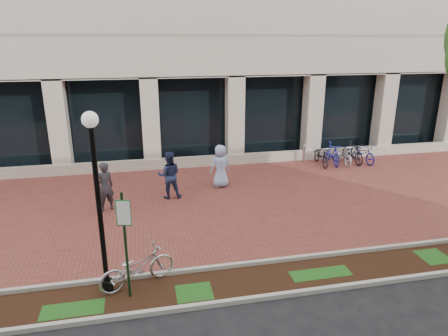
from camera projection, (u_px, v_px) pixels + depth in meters
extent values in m
plane|color=black|center=(213.00, 202.00, 14.92)|extent=(120.00, 120.00, 0.00)
cube|color=brown|center=(213.00, 202.00, 14.92)|extent=(40.00, 9.00, 0.01)
cube|color=black|center=(250.00, 282.00, 10.04)|extent=(40.00, 1.50, 0.01)
cube|color=#A2A299|center=(243.00, 264.00, 10.72)|extent=(40.00, 0.12, 0.12)
cube|color=#A2A299|center=(259.00, 298.00, 9.32)|extent=(40.00, 0.12, 0.12)
cube|color=black|center=(192.00, 119.00, 19.49)|extent=(40.00, 0.15, 4.20)
cube|color=beige|center=(196.00, 162.00, 19.04)|extent=(40.00, 0.25, 0.50)
cube|color=beige|center=(194.00, 122.00, 18.84)|extent=(0.80, 0.80, 4.20)
cube|color=#123317|center=(126.00, 247.00, 9.07)|extent=(0.05, 0.05, 2.66)
cube|color=#1B6C33|center=(123.00, 213.00, 8.78)|extent=(0.34, 0.02, 0.62)
cube|color=white|center=(123.00, 213.00, 8.76)|extent=(0.30, 0.01, 0.56)
cylinder|color=black|center=(107.00, 285.00, 9.66)|extent=(0.28, 0.28, 0.30)
cylinder|color=black|center=(100.00, 214.00, 9.08)|extent=(0.12, 0.12, 4.07)
sphere|color=silver|center=(90.00, 120.00, 8.40)|extent=(0.36, 0.36, 0.36)
imported|color=#B6B7BB|center=(137.00, 267.00, 9.77)|extent=(2.04, 1.35, 1.01)
imported|color=#2B2B30|center=(105.00, 187.00, 13.98)|extent=(0.78, 0.67, 1.79)
imported|color=#1E274B|center=(169.00, 175.00, 15.11)|extent=(0.92, 0.73, 1.83)
imported|color=#9CB4E9|center=(220.00, 166.00, 16.28)|extent=(0.96, 0.73, 1.77)
cylinder|color=silver|center=(304.00, 155.00, 19.56)|extent=(0.11, 0.11, 0.83)
sphere|color=silver|center=(304.00, 146.00, 19.42)|extent=(0.12, 0.12, 0.12)
imported|color=black|center=(321.00, 155.00, 19.24)|extent=(0.80, 1.88, 0.96)
imported|color=navy|center=(332.00, 154.00, 19.33)|extent=(0.57, 1.79, 1.07)
imported|color=silver|center=(342.00, 154.00, 19.45)|extent=(0.66, 1.84, 0.96)
imported|color=black|center=(353.00, 152.00, 19.55)|extent=(0.62, 1.80, 1.07)
imported|color=navy|center=(363.00, 153.00, 19.67)|extent=(0.85, 1.89, 0.96)
cylinder|color=silver|center=(342.00, 156.00, 19.48)|extent=(0.04, 0.04, 0.80)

